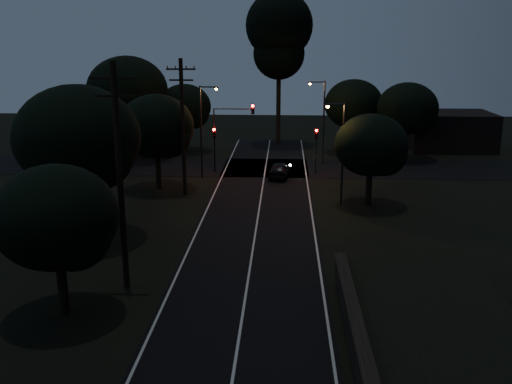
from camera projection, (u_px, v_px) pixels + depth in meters
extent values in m
cube|color=black|center=(254.00, 240.00, 34.88)|extent=(8.00, 70.00, 0.02)
cube|color=black|center=(266.00, 168.00, 54.15)|extent=(60.00, 8.00, 0.02)
cube|color=beige|center=(254.00, 240.00, 34.87)|extent=(0.12, 70.00, 0.01)
cube|color=beige|center=(194.00, 238.00, 35.06)|extent=(0.12, 70.00, 0.01)
cube|color=beige|center=(316.00, 241.00, 34.69)|extent=(0.12, 70.00, 0.01)
cylinder|color=black|center=(120.00, 179.00, 26.99)|extent=(0.30, 0.30, 11.00)
cube|color=black|center=(113.00, 78.00, 25.75)|extent=(2.20, 0.12, 0.12)
cube|color=black|center=(115.00, 96.00, 25.96)|extent=(1.80, 0.12, 0.12)
cylinder|color=black|center=(183.00, 129.00, 43.43)|extent=(0.30, 0.30, 10.50)
cube|color=black|center=(181.00, 69.00, 42.26)|extent=(2.20, 0.12, 0.12)
cube|color=black|center=(181.00, 80.00, 42.47)|extent=(1.80, 0.12, 0.12)
cylinder|color=black|center=(63.00, 287.00, 25.31)|extent=(0.44, 0.44, 2.53)
ellipsoid|color=black|center=(56.00, 217.00, 24.44)|extent=(5.37, 5.37, 4.56)
sphere|color=black|center=(74.00, 233.00, 24.02)|extent=(3.22, 3.22, 3.22)
cylinder|color=black|center=(84.00, 211.00, 34.94)|extent=(0.44, 0.44, 3.44)
ellipsoid|color=black|center=(78.00, 138.00, 33.76)|extent=(7.43, 7.43, 6.31)
sphere|color=black|center=(96.00, 153.00, 33.18)|extent=(4.46, 4.46, 4.46)
cylinder|color=black|center=(158.00, 171.00, 46.49)|extent=(0.44, 0.44, 2.83)
ellipsoid|color=black|center=(156.00, 126.00, 45.52)|extent=(6.05, 6.05, 5.14)
sphere|color=black|center=(168.00, 135.00, 45.05)|extent=(3.63, 3.63, 3.63)
cylinder|color=black|center=(186.00, 139.00, 61.95)|extent=(0.44, 0.44, 2.66)
ellipsoid|color=black|center=(185.00, 107.00, 61.04)|extent=(5.69, 5.69, 4.84)
sphere|color=black|center=(193.00, 113.00, 60.60)|extent=(3.42, 3.42, 3.42)
cylinder|color=black|center=(130.00, 139.00, 58.19)|extent=(0.44, 0.44, 3.82)
ellipsoid|color=black|center=(127.00, 91.00, 56.90)|extent=(8.05, 8.05, 6.84)
sphere|color=black|center=(140.00, 100.00, 56.26)|extent=(4.83, 4.83, 4.83)
cylinder|color=black|center=(352.00, 139.00, 61.04)|extent=(0.44, 0.44, 2.86)
ellipsoid|color=black|center=(354.00, 104.00, 60.06)|extent=(6.15, 6.15, 5.22)
sphere|color=black|center=(364.00, 111.00, 59.58)|extent=(3.69, 3.69, 3.69)
cylinder|color=black|center=(405.00, 145.00, 57.91)|extent=(0.44, 0.44, 2.84)
ellipsoid|color=black|center=(407.00, 108.00, 56.94)|extent=(6.07, 6.07, 5.16)
sphere|color=black|center=(419.00, 115.00, 56.46)|extent=(3.64, 3.64, 3.64)
cylinder|color=black|center=(369.00, 188.00, 41.87)|extent=(0.44, 0.44, 2.50)
ellipsoid|color=black|center=(371.00, 145.00, 41.02)|extent=(5.30, 5.30, 4.51)
sphere|color=black|center=(385.00, 154.00, 40.60)|extent=(3.18, 3.18, 3.18)
cylinder|color=black|center=(278.00, 103.00, 65.40)|extent=(0.50, 0.50, 9.35)
sphere|color=black|center=(279.00, 25.00, 63.15)|extent=(7.48, 7.48, 7.48)
sphere|color=black|center=(279.00, 54.00, 63.95)|extent=(5.78, 5.78, 5.78)
cube|color=black|center=(92.00, 127.00, 64.19)|extent=(10.00, 8.00, 4.40)
cube|color=black|center=(449.00, 130.00, 63.24)|extent=(9.00, 7.00, 4.00)
cylinder|color=black|center=(215.00, 155.00, 52.03)|extent=(0.12, 0.12, 3.20)
cube|color=black|center=(214.00, 133.00, 51.49)|extent=(0.28, 0.22, 0.90)
sphere|color=#FF0705|center=(214.00, 130.00, 51.29)|extent=(0.22, 0.22, 0.22)
cylinder|color=black|center=(316.00, 156.00, 51.58)|extent=(0.12, 0.12, 3.20)
cube|color=black|center=(316.00, 134.00, 51.04)|extent=(0.28, 0.22, 0.90)
sphere|color=#FF0705|center=(316.00, 130.00, 50.84)|extent=(0.22, 0.22, 0.22)
cylinder|color=black|center=(214.00, 145.00, 51.79)|extent=(0.12, 0.12, 5.00)
cube|color=black|center=(253.00, 109.00, 50.76)|extent=(0.28, 0.22, 0.90)
sphere|color=#FF0705|center=(253.00, 106.00, 50.55)|extent=(0.22, 0.22, 0.22)
cube|color=black|center=(233.00, 109.00, 50.84)|extent=(3.50, 0.08, 0.08)
cylinder|color=black|center=(201.00, 132.00, 49.52)|extent=(0.16, 0.16, 8.00)
cube|color=black|center=(208.00, 87.00, 48.46)|extent=(1.40, 0.10, 0.10)
cube|color=black|center=(216.00, 88.00, 48.44)|extent=(0.35, 0.22, 0.12)
sphere|color=orange|center=(216.00, 89.00, 48.46)|extent=(0.26, 0.26, 0.26)
cylinder|color=black|center=(324.00, 123.00, 54.76)|extent=(0.16, 0.16, 8.00)
cube|color=black|center=(317.00, 82.00, 53.77)|extent=(1.40, 0.10, 0.10)
cube|color=black|center=(310.00, 83.00, 53.82)|extent=(0.35, 0.22, 0.12)
sphere|color=orange|center=(310.00, 84.00, 53.84)|extent=(0.26, 0.26, 0.26)
cylinder|color=black|center=(343.00, 155.00, 41.31)|extent=(0.16, 0.16, 7.50)
cube|color=black|center=(336.00, 104.00, 40.38)|extent=(1.20, 0.10, 0.10)
cube|color=black|center=(328.00, 105.00, 40.42)|extent=(0.35, 0.22, 0.12)
sphere|color=orange|center=(328.00, 106.00, 40.45)|extent=(0.26, 0.26, 0.26)
imported|color=black|center=(280.00, 170.00, 50.24)|extent=(2.27, 4.25, 1.38)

